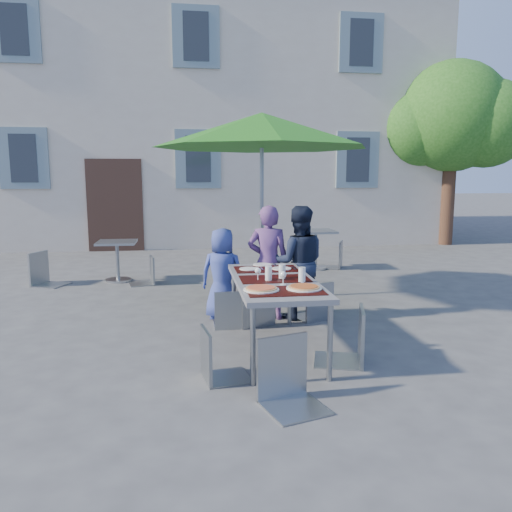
{
  "coord_description": "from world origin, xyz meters",
  "views": [
    {
      "loc": [
        -0.3,
        -4.85,
        1.79
      ],
      "look_at": [
        0.51,
        0.97,
        0.85
      ],
      "focal_mm": 35.0,
      "sensor_mm": 36.0,
      "label": 1
    }
  ],
  "objects": [
    {
      "name": "bg_chair_l_0",
      "position": [
        -2.66,
        3.68,
        0.62
      ],
      "size": [
        0.62,
        0.61,
        1.05
      ],
      "color": "gray",
      "rests_on": "ground"
    },
    {
      "name": "dining_table",
      "position": [
        0.58,
        0.07,
        0.7
      ],
      "size": [
        0.8,
        1.85,
        0.76
      ],
      "color": "#4E4E54",
      "rests_on": "ground"
    },
    {
      "name": "pizza_near_right",
      "position": [
        0.76,
        -0.43,
        0.77
      ],
      "size": [
        0.33,
        0.33,
        0.03
      ],
      "color": "white",
      "rests_on": "dining_table"
    },
    {
      "name": "chair_4",
      "position": [
        1.24,
        -0.39,
        0.61
      ],
      "size": [
        0.57,
        0.57,
        1.03
      ],
      "color": "#8E9599",
      "rests_on": "ground"
    },
    {
      "name": "patio_umbrella",
      "position": [
        0.77,
        2.27,
        2.41
      ],
      "size": [
        3.07,
        3.07,
        2.67
      ],
      "color": "#B2B6BA",
      "rests_on": "ground"
    },
    {
      "name": "building",
      "position": [
        -0.0,
        11.5,
        4.85
      ],
      "size": [
        13.6,
        8.2,
        11.1
      ],
      "color": "#C3B19D",
      "rests_on": "ground"
    },
    {
      "name": "bg_chair_r_0",
      "position": [
        -0.99,
        3.53,
        0.51
      ],
      "size": [
        0.47,
        0.46,
        0.88
      ],
      "color": "gray",
      "rests_on": "ground"
    },
    {
      "name": "child_1",
      "position": [
        0.7,
        1.24,
        0.72
      ],
      "size": [
        0.6,
        0.48,
        1.44
      ],
      "primitive_type": "imported",
      "rotation": [
        0.0,
        0.0,
        2.86
      ],
      "color": "#5D3874",
      "rests_on": "ground"
    },
    {
      "name": "ground",
      "position": [
        0.0,
        0.0,
        0.0
      ],
      "size": [
        90.0,
        90.0,
        0.0
      ],
      "primitive_type": "plane",
      "color": "#404042",
      "rests_on": "ground"
    },
    {
      "name": "tree",
      "position": [
        6.55,
        7.54,
        3.25
      ],
      "size": [
        3.6,
        3.0,
        4.7
      ],
      "color": "#472C1E",
      "rests_on": "ground"
    },
    {
      "name": "child_2",
      "position": [
        1.08,
        1.19,
        0.72
      ],
      "size": [
        0.75,
        0.5,
        1.43
      ],
      "primitive_type": "imported",
      "rotation": [
        0.0,
        0.0,
        2.99
      ],
      "color": "#182036",
      "rests_on": "ground"
    },
    {
      "name": "chair_0",
      "position": [
        0.19,
        0.9,
        0.51
      ],
      "size": [
        0.39,
        0.39,
        0.87
      ],
      "color": "gray",
      "rests_on": "ground"
    },
    {
      "name": "bg_chair_l_1",
      "position": [
        1.26,
        4.36,
        0.53
      ],
      "size": [
        0.52,
        0.52,
        0.91
      ],
      "color": "gray",
      "rests_on": "ground"
    },
    {
      "name": "child_0",
      "position": [
        0.13,
        1.29,
        0.58
      ],
      "size": [
        0.66,
        0.54,
        1.16
      ],
      "primitive_type": "imported",
      "rotation": [
        0.0,
        0.0,
        2.79
      ],
      "color": "#354392",
      "rests_on": "ground"
    },
    {
      "name": "cafe_table_0",
      "position": [
        -1.5,
        3.83,
        0.45
      ],
      "size": [
        0.65,
        0.65,
        0.69
      ],
      "color": "#B2B6BA",
      "rests_on": "ground"
    },
    {
      "name": "chair_1",
      "position": [
        0.49,
        0.97,
        0.6
      ],
      "size": [
        0.58,
        0.58,
        1.01
      ],
      "color": "gray",
      "rests_on": "ground"
    },
    {
      "name": "chair_3",
      "position": [
        -0.07,
        -0.63,
        0.52
      ],
      "size": [
        0.45,
        0.45,
        0.89
      ],
      "color": "gray",
      "rests_on": "ground"
    },
    {
      "name": "place_settings",
      "position": [
        0.57,
        0.7,
        0.76
      ],
      "size": [
        0.62,
        0.5,
        0.01
      ],
      "color": "white",
      "rests_on": "dining_table"
    },
    {
      "name": "glassware",
      "position": [
        0.63,
        -0.03,
        0.83
      ],
      "size": [
        0.49,
        0.35,
        0.15
      ],
      "color": "silver",
      "rests_on": "dining_table"
    },
    {
      "name": "pizza_near_left",
      "position": [
        0.36,
        -0.43,
        0.77
      ],
      "size": [
        0.33,
        0.33,
        0.03
      ],
      "color": "white",
      "rests_on": "dining_table"
    },
    {
      "name": "bg_chair_r_1",
      "position": [
        2.58,
        4.53,
        0.59
      ],
      "size": [
        0.59,
        0.58,
        1.0
      ],
      "color": "gray",
      "rests_on": "ground"
    },
    {
      "name": "chair_2",
      "position": [
        1.28,
        1.09,
        0.54
      ],
      "size": [
        0.53,
        0.53,
        0.92
      ],
      "color": "gray",
      "rests_on": "ground"
    },
    {
      "name": "cafe_table_1",
      "position": [
        2.17,
        4.48,
        0.52
      ],
      "size": [
        0.71,
        0.71,
        0.76
      ],
      "color": "#B2B6BA",
      "rests_on": "ground"
    },
    {
      "name": "chair_5",
      "position": [
        0.47,
        -1.18,
        0.59
      ],
      "size": [
        0.56,
        0.56,
        1.01
      ],
      "color": "#8F949A",
      "rests_on": "ground"
    }
  ]
}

